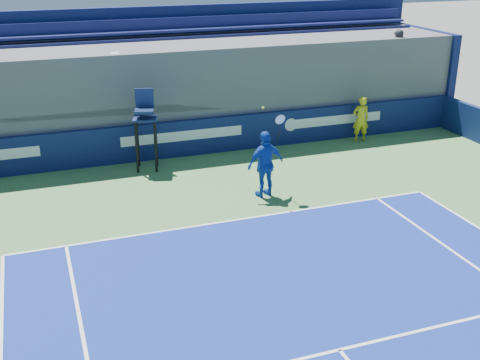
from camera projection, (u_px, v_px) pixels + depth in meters
name	position (u px, v px, depth m)	size (l,w,h in m)	color
ball_person	(361.00, 119.00, 20.83)	(0.58, 0.38, 1.60)	gold
back_hoarding	(182.00, 139.00, 19.46)	(20.40, 0.21, 1.20)	#0C1747
umpire_chair	(145.00, 121.00, 18.00)	(0.85, 0.85, 2.48)	black
tennis_player	(266.00, 164.00, 16.24)	(1.15, 0.64, 2.57)	#1541AD
stadium_seating	(166.00, 88.00, 20.80)	(21.00, 4.05, 4.40)	#57585D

